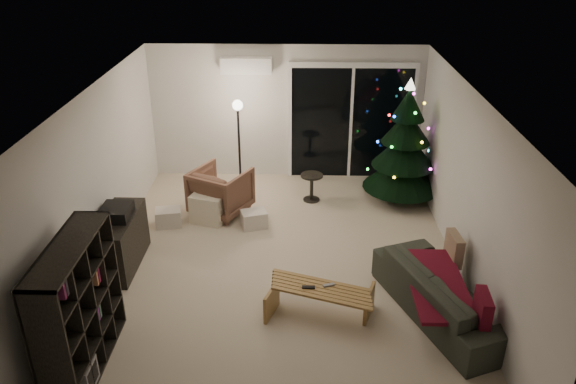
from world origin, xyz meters
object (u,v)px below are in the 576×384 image
Objects in this scene: sofa at (444,294)px; christmas_tree at (405,142)px; bookshelf at (61,308)px; armchair at (221,191)px; media_cabinet at (121,241)px; coffee_table at (320,301)px.

christmas_tree is (-0.02, 3.22, 0.77)m from sofa.
armchair is at bearing 85.04° from bookshelf.
sofa is (3.10, -2.67, -0.08)m from armchair.
bookshelf is 2.03m from media_cabinet.
media_cabinet is 4.87m from christmas_tree.
coffee_table is 3.70m from christmas_tree.
sofa is 1.68× the size of coffee_table.
christmas_tree reaches higher than coffee_table.
sofa is 1.52m from coffee_table.
bookshelf reaches higher than media_cabinet.
sofa is at bearing 21.06° from coffee_table.
christmas_tree is (1.50, 3.27, 0.89)m from coffee_table.
christmas_tree reaches higher than bookshelf.
media_cabinet is 2.99m from coffee_table.
bookshelf reaches higher than coffee_table.
bookshelf is 3.85m from armchair.
christmas_tree reaches higher than media_cabinet.
armchair is 0.40× the size of christmas_tree.
media_cabinet reaches higher than coffee_table.
sofa is (4.30, 0.97, -0.45)m from bookshelf.
coffee_table is (2.78, -1.07, -0.18)m from media_cabinet.
sofa is 3.31m from christmas_tree.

